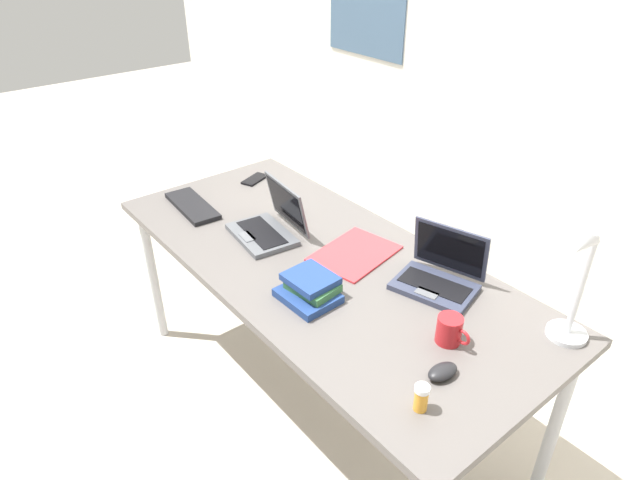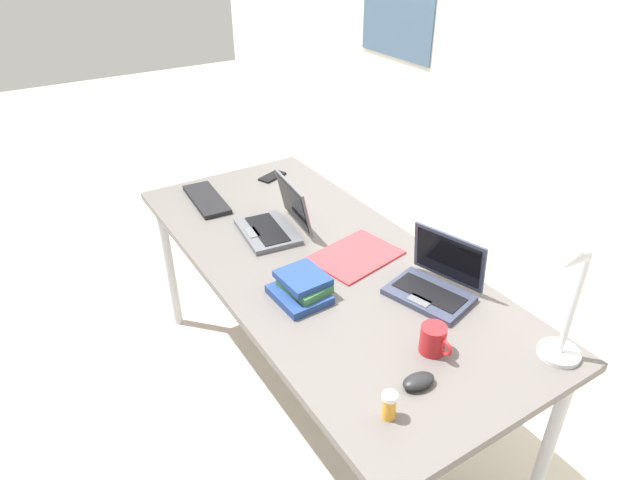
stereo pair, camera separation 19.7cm
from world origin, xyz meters
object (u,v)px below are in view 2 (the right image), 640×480
at_px(desk_lamp, 566,305).
at_px(coffee_mug, 433,339).
at_px(external_keyboard, 207,199).
at_px(laptop_near_lamp, 435,283).
at_px(paper_folder_mid_desk, 355,256).
at_px(pill_bottle, 389,405).
at_px(laptop_back_left, 275,222).
at_px(cell_phone, 272,176).
at_px(book_stack, 302,287).
at_px(computer_mouse, 419,381).

xyz_separation_m(desk_lamp, coffee_mug, (-0.21, -0.26, -0.15)).
bearing_deg(external_keyboard, laptop_near_lamp, 24.57).
relative_size(desk_lamp, external_keyboard, 1.21).
height_order(laptop_near_lamp, paper_folder_mid_desk, laptop_near_lamp).
height_order(pill_bottle, paper_folder_mid_desk, pill_bottle).
bearing_deg(external_keyboard, pill_bottle, 1.37).
height_order(laptop_back_left, cell_phone, laptop_back_left).
height_order(pill_bottle, book_stack, pill_bottle).
bearing_deg(laptop_near_lamp, pill_bottle, -54.11).
distance_m(cell_phone, paper_folder_mid_desk, 0.79).
xyz_separation_m(computer_mouse, coffee_mug, (-0.08, 0.12, 0.03)).
bearing_deg(pill_bottle, laptop_back_left, 168.33).
height_order(book_stack, paper_folder_mid_desk, book_stack).
bearing_deg(cell_phone, desk_lamp, -17.88).
distance_m(desk_lamp, external_keyboard, 1.54).
xyz_separation_m(laptop_near_lamp, computer_mouse, (0.29, -0.32, -0.02)).
height_order(computer_mouse, pill_bottle, pill_bottle).
height_order(pill_bottle, coffee_mug, coffee_mug).
bearing_deg(paper_folder_mid_desk, laptop_near_lamp, 15.50).
distance_m(laptop_back_left, book_stack, 0.44).
bearing_deg(coffee_mug, laptop_near_lamp, 136.58).
relative_size(desk_lamp, laptop_near_lamp, 1.29).
distance_m(desk_lamp, paper_folder_mid_desk, 0.78).
xyz_separation_m(pill_bottle, book_stack, (-0.55, 0.07, -0.01)).
bearing_deg(laptop_back_left, pill_bottle, -11.67).
bearing_deg(coffee_mug, desk_lamp, 51.75).
height_order(laptop_near_lamp, coffee_mug, laptop_near_lamp).
xyz_separation_m(paper_folder_mid_desk, coffee_mug, (0.53, -0.11, 0.04)).
xyz_separation_m(laptop_near_lamp, book_stack, (-0.22, -0.38, -0.01)).
relative_size(laptop_back_left, external_keyboard, 0.93).
xyz_separation_m(external_keyboard, pill_bottle, (1.37, -0.07, 0.03)).
bearing_deg(laptop_back_left, desk_lamp, 16.84).
xyz_separation_m(desk_lamp, laptop_near_lamp, (-0.42, -0.07, -0.16)).
height_order(desk_lamp, computer_mouse, desk_lamp).
xyz_separation_m(laptop_near_lamp, coffee_mug, (0.21, -0.20, 0.00)).
xyz_separation_m(cell_phone, paper_folder_mid_desk, (0.78, -0.07, -0.00)).
height_order(laptop_back_left, external_keyboard, laptop_back_left).
bearing_deg(paper_folder_mid_desk, book_stack, -70.67).
distance_m(laptop_back_left, coffee_mug, 0.85).
distance_m(laptop_near_lamp, paper_folder_mid_desk, 0.34).
relative_size(cell_phone, book_stack, 0.71).
bearing_deg(computer_mouse, cell_phone, 174.15).
xyz_separation_m(desk_lamp, laptop_back_left, (-1.06, -0.32, -0.15)).
xyz_separation_m(computer_mouse, book_stack, (-0.51, -0.06, 0.02)).
xyz_separation_m(book_stack, coffee_mug, (0.43, 0.19, 0.01)).
bearing_deg(paper_folder_mid_desk, external_keyboard, -157.62).
bearing_deg(external_keyboard, computer_mouse, 7.05).
relative_size(pill_bottle, paper_folder_mid_desk, 0.25).
bearing_deg(laptop_back_left, coffee_mug, 3.84).
distance_m(pill_bottle, paper_folder_mid_desk, 0.75).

